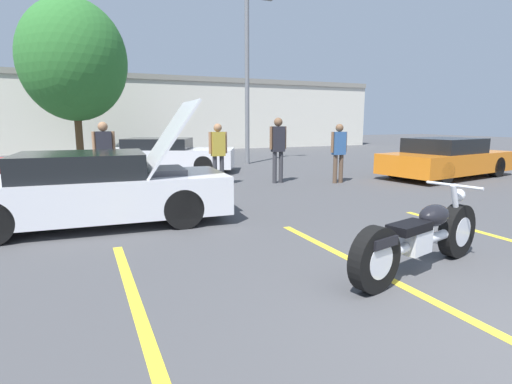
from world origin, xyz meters
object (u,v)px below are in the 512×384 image
object	(u,v)px
light_pole	(249,71)
spectator_midground	(218,149)
motorcycle	(420,238)
parked_car_mid_row	(163,156)
spectator_near_motorcycle	(278,144)
spectator_far_lot	(339,148)
tree_background	(73,61)
spectator_by_show_car	(104,151)
show_car_hood_open	(95,189)
parked_car_right_row	(446,159)

from	to	relation	value
light_pole	spectator_midground	distance (m)	6.43
motorcycle	parked_car_mid_row	world-z (taller)	parked_car_mid_row
spectator_near_motorcycle	spectator_far_lot	size ratio (longest dim) A/B	1.10
tree_background	motorcycle	size ratio (longest dim) A/B	2.89
spectator_by_show_car	tree_background	bearing A→B (deg)	92.93
parked_car_mid_row	spectator_by_show_car	distance (m)	4.31
spectator_midground	show_car_hood_open	bearing A→B (deg)	-136.33
light_pole	spectator_far_lot	world-z (taller)	light_pole
parked_car_right_row	parked_car_mid_row	bearing A→B (deg)	138.47
light_pole	tree_background	world-z (taller)	tree_background
parked_car_right_row	spectator_near_motorcycle	distance (m)	5.50
motorcycle	spectator_far_lot	world-z (taller)	spectator_far_lot
parked_car_right_row	spectator_midground	distance (m)	7.20
motorcycle	spectator_far_lot	distance (m)	6.91
parked_car_right_row	spectator_by_show_car	distance (m)	10.06
parked_car_mid_row	spectator_by_show_car	xyz separation A→B (m)	(-2.11, -3.72, 0.47)
light_pole	motorcycle	size ratio (longest dim) A/B	2.78
light_pole	motorcycle	bearing A→B (deg)	-103.72
spectator_by_show_car	spectator_midground	distance (m)	2.89
light_pole	parked_car_right_row	distance (m)	8.12
parked_car_right_row	spectator_midground	size ratio (longest dim) A/B	2.83
motorcycle	show_car_hood_open	bearing A→B (deg)	116.33
spectator_by_show_car	motorcycle	bearing A→B (deg)	-66.77
light_pole	parked_car_mid_row	distance (m)	5.12
parked_car_right_row	spectator_by_show_car	xyz separation A→B (m)	(-9.96, 1.28, 0.45)
spectator_midground	motorcycle	bearing A→B (deg)	-89.17
show_car_hood_open	light_pole	bearing A→B (deg)	56.17
spectator_midground	spectator_near_motorcycle	bearing A→B (deg)	-7.22
tree_background	spectator_by_show_car	size ratio (longest dim) A/B	4.03
spectator_by_show_car	spectator_far_lot	distance (m)	6.24
spectator_near_motorcycle	spectator_midground	bearing A→B (deg)	172.78
show_car_hood_open	parked_car_mid_row	bearing A→B (deg)	74.07
light_pole	motorcycle	world-z (taller)	light_pole
spectator_by_show_car	spectator_midground	bearing A→B (deg)	0.81
light_pole	parked_car_mid_row	size ratio (longest dim) A/B	1.33
tree_background	spectator_far_lot	distance (m)	12.92
spectator_by_show_car	spectator_midground	world-z (taller)	spectator_by_show_car
spectator_midground	spectator_far_lot	bearing A→B (deg)	-15.59
motorcycle	show_car_hood_open	world-z (taller)	show_car_hood_open
tree_background	parked_car_right_row	size ratio (longest dim) A/B	1.46
light_pole	show_car_hood_open	bearing A→B (deg)	-127.86
parked_car_right_row	spectator_far_lot	size ratio (longest dim) A/B	2.85
tree_background	parked_car_right_row	distance (m)	15.60
spectator_near_motorcycle	tree_background	bearing A→B (deg)	117.41
tree_background	motorcycle	world-z (taller)	tree_background
light_pole	spectator_by_show_car	world-z (taller)	light_pole
spectator_midground	tree_background	bearing A→B (deg)	109.40
motorcycle	spectator_near_motorcycle	size ratio (longest dim) A/B	1.31
motorcycle	spectator_midground	bearing A→B (deg)	76.68
light_pole	show_car_hood_open	size ratio (longest dim) A/B	1.49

